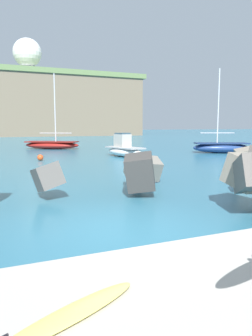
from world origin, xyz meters
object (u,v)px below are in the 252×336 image
spare_surfboard (72,313)px  mooring_buoy_outer (40,157)px  boat_near_right (124,149)px  boat_near_centre (221,147)px  boat_near_left (52,145)px  radar_dome (27,55)px

spare_surfboard → mooring_buoy_outer: mooring_buoy_outer is taller
mooring_buoy_outer → boat_near_right: bearing=3.7°
boat_near_centre → mooring_buoy_outer: boat_near_centre is taller
spare_surfboard → boat_near_left: size_ratio=0.25×
boat_near_centre → mooring_buoy_outer: bearing=-179.0°
boat_near_right → radar_dome: (1.29, 74.15, 21.84)m
radar_dome → boat_near_centre: bearing=-83.6°
boat_near_left → boat_near_right: 11.86m
boat_near_right → radar_dome: bearing=89.0°
boat_near_centre → radar_dome: size_ratio=0.68×
spare_surfboard → mooring_buoy_outer: bearing=82.7°
spare_surfboard → boat_near_left: (5.53, 31.88, 0.20)m
boat_near_left → boat_near_centre: boat_near_left is taller
spare_surfboard → radar_dome: size_ratio=0.18×
boat_near_centre → boat_near_right: boat_near_centre is taller
boat_near_centre → mooring_buoy_outer: size_ratio=17.29×
boat_near_centre → radar_dome: (-8.34, 74.31, 21.90)m
boat_near_left → boat_near_centre: bearing=-40.3°
radar_dome → boat_near_left: bearing=-94.6°
spare_surfboard → boat_near_centre: bearing=47.2°
mooring_buoy_outer → radar_dome: 78.24m
boat_near_left → boat_near_centre: (13.43, -11.40, 0.06)m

